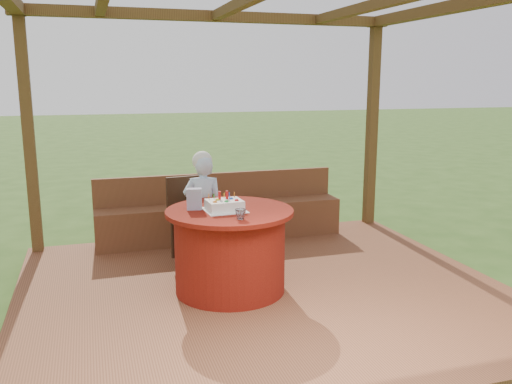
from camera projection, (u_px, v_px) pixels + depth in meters
ground at (264, 300)px, 5.14m from camera, size 60.00×60.00×0.00m
deck at (264, 294)px, 5.13m from camera, size 4.50×4.00×0.12m
pergola at (265, 38)px, 4.65m from camera, size 4.50×4.00×2.72m
bench at (221, 218)px, 6.67m from camera, size 3.00×0.42×0.80m
table at (230, 250)px, 4.99m from camera, size 1.17×1.17×0.78m
chair at (191, 214)px, 5.88m from camera, size 0.51×0.51×0.90m
elderly_woman at (203, 206)px, 5.76m from camera, size 0.47×0.36×1.20m
birthday_cake at (224, 205)px, 4.87m from camera, size 0.37×0.37×0.17m
gift_bag at (194, 199)px, 4.90m from camera, size 0.15×0.11×0.19m
drinking_glass at (241, 214)px, 4.56m from camera, size 0.10×0.10×0.09m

